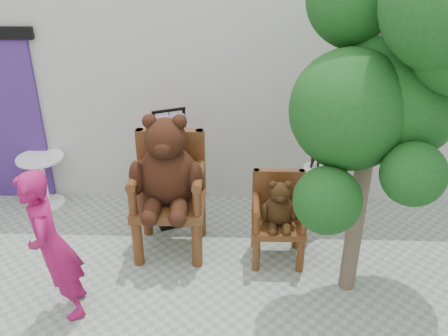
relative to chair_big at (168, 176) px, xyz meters
name	(u,v)px	position (x,y,z in m)	size (l,w,h in m)	color
back_wall	(227,82)	(0.61, 1.68, 0.56)	(9.00, 1.00, 3.00)	beige
chair_big	(168,176)	(0.00, 0.00, 0.00)	(0.79, 0.87, 1.67)	#48250F
chair_small	(279,211)	(1.21, -0.13, -0.34)	(0.58, 0.53, 1.01)	#48250F
person	(52,247)	(-0.92, -1.08, -0.17)	(0.56, 0.37, 1.54)	#9A124F
cafe_table	(43,175)	(-1.82, 0.93, -0.50)	(0.60, 0.60, 0.70)	white
display_stand	(173,181)	(-0.04, 0.56, -0.36)	(0.55, 0.50, 1.51)	black
stool_bucket	(315,180)	(1.70, 0.53, -0.30)	(0.32, 0.32, 1.45)	white
tree	(403,56)	(2.11, -0.61, 1.48)	(1.89, 1.98, 3.42)	#4B3C2D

